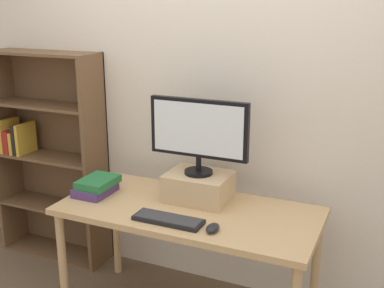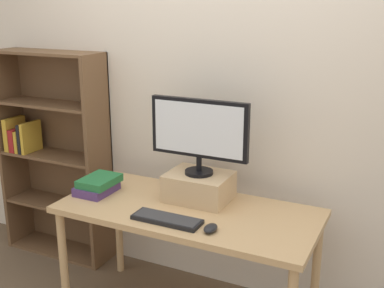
{
  "view_description": "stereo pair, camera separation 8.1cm",
  "coord_description": "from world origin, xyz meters",
  "px_view_note": "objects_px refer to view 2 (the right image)",
  "views": [
    {
      "loc": [
        1.05,
        -2.3,
        1.86
      ],
      "look_at": [
        -0.0,
        0.06,
        1.1
      ],
      "focal_mm": 45.0,
      "sensor_mm": 36.0,
      "label": 1
    },
    {
      "loc": [
        1.13,
        -2.27,
        1.86
      ],
      "look_at": [
        -0.0,
        0.06,
        1.1
      ],
      "focal_mm": 45.0,
      "sensor_mm": 36.0,
      "label": 2
    }
  ],
  "objects_px": {
    "riser_box": "(198,186)",
    "computer_mouse": "(211,228)",
    "keyboard": "(167,219)",
    "book_stack": "(98,185)",
    "desk": "(188,221)",
    "bookshelf_unit": "(54,153)",
    "computer_monitor": "(199,132)"
  },
  "relations": [
    {
      "from": "bookshelf_unit",
      "to": "keyboard",
      "type": "relative_size",
      "value": 4.03
    },
    {
      "from": "bookshelf_unit",
      "to": "book_stack",
      "type": "xyz_separation_m",
      "value": [
        0.7,
        -0.4,
        0.0
      ]
    },
    {
      "from": "computer_monitor",
      "to": "bookshelf_unit",
      "type": "bearing_deg",
      "value": 170.32
    },
    {
      "from": "keyboard",
      "to": "computer_mouse",
      "type": "distance_m",
      "value": 0.26
    },
    {
      "from": "riser_box",
      "to": "computer_monitor",
      "type": "relative_size",
      "value": 0.62
    },
    {
      "from": "computer_monitor",
      "to": "computer_mouse",
      "type": "height_order",
      "value": "computer_monitor"
    },
    {
      "from": "computer_mouse",
      "to": "book_stack",
      "type": "xyz_separation_m",
      "value": [
        -0.84,
        0.18,
        0.03
      ]
    },
    {
      "from": "bookshelf_unit",
      "to": "computer_mouse",
      "type": "xyz_separation_m",
      "value": [
        1.54,
        -0.58,
        -0.03
      ]
    },
    {
      "from": "riser_box",
      "to": "desk",
      "type": "bearing_deg",
      "value": -88.81
    },
    {
      "from": "keyboard",
      "to": "computer_mouse",
      "type": "xyz_separation_m",
      "value": [
        0.26,
        -0.01,
        0.01
      ]
    },
    {
      "from": "computer_mouse",
      "to": "bookshelf_unit",
      "type": "bearing_deg",
      "value": 159.4
    },
    {
      "from": "computer_monitor",
      "to": "keyboard",
      "type": "height_order",
      "value": "computer_monitor"
    },
    {
      "from": "book_stack",
      "to": "computer_monitor",
      "type": "bearing_deg",
      "value": 16.17
    },
    {
      "from": "riser_box",
      "to": "keyboard",
      "type": "xyz_separation_m",
      "value": [
        -0.02,
        -0.35,
        -0.07
      ]
    },
    {
      "from": "desk",
      "to": "keyboard",
      "type": "distance_m",
      "value": 0.22
    },
    {
      "from": "riser_box",
      "to": "computer_mouse",
      "type": "height_order",
      "value": "riser_box"
    },
    {
      "from": "desk",
      "to": "keyboard",
      "type": "xyz_separation_m",
      "value": [
        -0.02,
        -0.2,
        0.09
      ]
    },
    {
      "from": "computer_monitor",
      "to": "book_stack",
      "type": "bearing_deg",
      "value": -163.83
    },
    {
      "from": "desk",
      "to": "riser_box",
      "type": "bearing_deg",
      "value": 91.19
    },
    {
      "from": "desk",
      "to": "computer_monitor",
      "type": "xyz_separation_m",
      "value": [
        -0.0,
        0.14,
        0.5
      ]
    },
    {
      "from": "bookshelf_unit",
      "to": "book_stack",
      "type": "distance_m",
      "value": 0.8
    },
    {
      "from": "desk",
      "to": "book_stack",
      "type": "bearing_deg",
      "value": -177.19
    },
    {
      "from": "riser_box",
      "to": "bookshelf_unit",
      "type": "bearing_deg",
      "value": 170.38
    },
    {
      "from": "riser_box",
      "to": "book_stack",
      "type": "relative_size",
      "value": 1.41
    },
    {
      "from": "bookshelf_unit",
      "to": "keyboard",
      "type": "bearing_deg",
      "value": -24.06
    },
    {
      "from": "book_stack",
      "to": "keyboard",
      "type": "bearing_deg",
      "value": -16.74
    },
    {
      "from": "computer_mouse",
      "to": "book_stack",
      "type": "height_order",
      "value": "book_stack"
    },
    {
      "from": "desk",
      "to": "computer_mouse",
      "type": "height_order",
      "value": "computer_mouse"
    },
    {
      "from": "riser_box",
      "to": "computer_monitor",
      "type": "height_order",
      "value": "computer_monitor"
    },
    {
      "from": "computer_mouse",
      "to": "keyboard",
      "type": "bearing_deg",
      "value": 178.46
    },
    {
      "from": "bookshelf_unit",
      "to": "computer_mouse",
      "type": "distance_m",
      "value": 1.64
    },
    {
      "from": "desk",
      "to": "computer_monitor",
      "type": "height_order",
      "value": "computer_monitor"
    }
  ]
}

